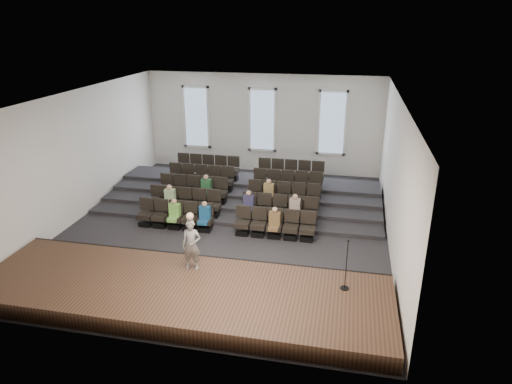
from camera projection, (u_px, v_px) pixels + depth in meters
ground at (228, 226)px, 17.69m from camera, size 14.00×14.00×0.00m
ceiling at (225, 96)px, 15.89m from camera, size 12.00×14.00×0.02m
wall_back at (263, 124)px, 23.21m from camera, size 12.00×0.04×5.00m
wall_front at (146, 255)px, 10.38m from camera, size 12.00×0.04×5.00m
wall_left at (79, 155)px, 17.93m from camera, size 0.04×14.00×5.00m
wall_right at (396, 175)px, 15.65m from camera, size 0.04×14.00×5.00m
stage at (181, 293)px, 12.94m from camera, size 11.80×3.60×0.50m
stage_lip at (201, 262)px, 14.56m from camera, size 11.80×0.06×0.52m
risers at (246, 192)px, 20.52m from camera, size 11.80×4.80×0.60m
seating_rows at (237, 195)px, 18.85m from camera, size 6.80×4.70×1.67m
windows at (262, 120)px, 23.08m from camera, size 8.44×0.10×3.24m
audience at (230, 203)px, 17.69m from camera, size 5.45×2.64×1.10m
speaker at (191, 245)px, 13.45m from camera, size 0.60×0.42×1.57m
mic_stand at (346, 274)px, 12.55m from camera, size 0.25×0.25×1.51m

